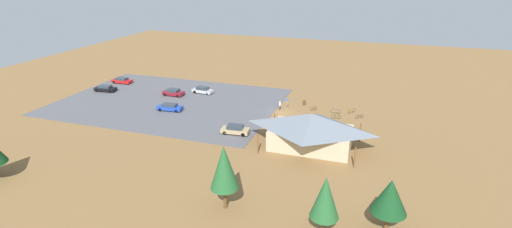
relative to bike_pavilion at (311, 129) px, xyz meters
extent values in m
plane|color=olive|center=(7.86, -12.56, -2.97)|extent=(160.00, 160.00, 0.00)
cube|color=#56565B|center=(30.76, -11.81, -2.94)|extent=(43.09, 31.06, 0.05)
cube|color=#C6B28E|center=(0.00, 0.00, -1.46)|extent=(11.72, 6.95, 3.01)
pyramid|color=slate|center=(0.00, 0.00, 1.21)|extent=(13.95, 9.18, 2.32)
cylinder|color=brown|center=(-6.81, -4.42, -1.46)|extent=(0.20, 0.20, 3.01)
cylinder|color=brown|center=(6.81, -4.42, -1.46)|extent=(0.20, 0.20, 3.01)
cylinder|color=brown|center=(-6.81, 4.42, -1.46)|extent=(0.20, 0.20, 3.01)
cylinder|color=brown|center=(6.81, 4.42, -1.46)|extent=(0.20, 0.20, 3.01)
cylinder|color=brown|center=(4.71, -18.31, -2.52)|extent=(0.60, 0.60, 0.90)
cylinder|color=#99999E|center=(7.36, -14.88, -1.87)|extent=(0.08, 0.08, 2.20)
cube|color=#1959B2|center=(7.36, -14.88, -1.07)|extent=(0.56, 0.04, 0.40)
cylinder|color=brown|center=(-11.02, 16.96, -1.82)|extent=(0.39, 0.39, 2.30)
cone|color=#14421E|center=(-11.02, 16.96, 1.15)|extent=(3.59, 3.59, 3.62)
cylinder|color=brown|center=(6.00, 18.37, -1.67)|extent=(0.40, 0.40, 2.59)
cone|color=#235B2D|center=(6.00, 18.37, 2.14)|extent=(3.14, 3.14, 5.05)
cylinder|color=brown|center=(-5.05, 19.51, -1.92)|extent=(0.30, 0.30, 2.09)
cone|color=#235B2D|center=(-5.05, 19.51, 1.34)|extent=(2.91, 2.91, 4.43)
torus|color=black|center=(-3.37, -7.64, -2.65)|extent=(0.64, 0.10, 0.64)
torus|color=black|center=(-4.39, -7.55, -2.65)|extent=(0.64, 0.10, 0.64)
cylinder|color=#197A7F|center=(-3.88, -7.59, -2.54)|extent=(0.94, 0.12, 0.04)
cylinder|color=#197A7F|center=(-3.70, -7.61, -2.48)|extent=(0.04, 0.04, 0.34)
cube|color=black|center=(-3.70, -7.61, -2.31)|extent=(0.21, 0.10, 0.05)
cylinder|color=#197A7F|center=(-4.29, -7.56, -2.44)|extent=(0.04, 0.04, 0.41)
cylinder|color=black|center=(-4.29, -7.56, -2.24)|extent=(0.08, 0.48, 0.03)
torus|color=black|center=(-5.69, -14.09, -2.64)|extent=(0.55, 0.43, 0.65)
torus|color=black|center=(-6.50, -14.70, -2.64)|extent=(0.55, 0.43, 0.65)
cylinder|color=black|center=(-6.10, -14.39, -2.53)|extent=(0.77, 0.59, 0.04)
cylinder|color=black|center=(-5.95, -14.29, -2.46)|extent=(0.04, 0.04, 0.36)
cube|color=black|center=(-5.95, -14.29, -2.28)|extent=(0.21, 0.18, 0.05)
cylinder|color=black|center=(-6.42, -14.64, -2.44)|extent=(0.04, 0.04, 0.40)
cylinder|color=black|center=(-6.42, -14.64, -2.25)|extent=(0.31, 0.40, 0.03)
torus|color=black|center=(-4.13, -16.38, -2.60)|extent=(0.52, 0.57, 0.73)
torus|color=black|center=(-4.82, -17.13, -2.60)|extent=(0.52, 0.57, 0.73)
cylinder|color=yellow|center=(-4.47, -16.76, -2.48)|extent=(0.66, 0.72, 0.04)
cylinder|color=yellow|center=(-4.35, -16.62, -2.41)|extent=(0.04, 0.04, 0.39)
cube|color=black|center=(-4.35, -16.62, -2.21)|extent=(0.19, 0.20, 0.05)
cylinder|color=yellow|center=(-4.75, -17.06, -2.38)|extent=(0.04, 0.04, 0.44)
cylinder|color=black|center=(-4.75, -17.06, -2.17)|extent=(0.38, 0.35, 0.03)
torus|color=black|center=(-4.88, -6.33, -2.62)|extent=(0.60, 0.43, 0.70)
torus|color=black|center=(-5.76, -6.94, -2.62)|extent=(0.60, 0.43, 0.70)
cylinder|color=silver|center=(-5.32, -6.64, -2.50)|extent=(0.83, 0.59, 0.04)
cylinder|color=silver|center=(-5.16, -6.53, -2.41)|extent=(0.04, 0.04, 0.42)
cube|color=black|center=(-5.16, -6.53, -2.20)|extent=(0.21, 0.18, 0.05)
cylinder|color=silver|center=(-5.67, -6.88, -2.37)|extent=(0.04, 0.04, 0.49)
cylinder|color=black|center=(-5.67, -6.88, -2.12)|extent=(0.30, 0.41, 0.03)
torus|color=black|center=(-2.18, -15.58, -2.59)|extent=(0.75, 0.16, 0.76)
torus|color=black|center=(-1.21, -15.42, -2.59)|extent=(0.75, 0.16, 0.76)
cylinder|color=#B7B7BC|center=(-1.70, -15.50, -2.46)|extent=(0.90, 0.18, 0.04)
cylinder|color=#B7B7BC|center=(-1.87, -15.53, -2.38)|extent=(0.04, 0.04, 0.42)
cube|color=black|center=(-1.87, -15.53, -2.17)|extent=(0.21, 0.11, 0.05)
cylinder|color=#B7B7BC|center=(-1.31, -15.44, -2.37)|extent=(0.04, 0.04, 0.44)
cylinder|color=black|center=(-1.31, -15.44, -2.15)|extent=(0.11, 0.48, 0.03)
torus|color=black|center=(-1.68, -12.78, -2.61)|extent=(0.70, 0.23, 0.72)
torus|color=black|center=(-2.64, -13.05, -2.61)|extent=(0.70, 0.23, 0.72)
cylinder|color=#1E7F38|center=(-2.16, -12.91, -2.49)|extent=(0.90, 0.28, 0.04)
cylinder|color=#1E7F38|center=(-1.99, -12.87, -2.40)|extent=(0.04, 0.04, 0.41)
cube|color=black|center=(-1.99, -12.87, -2.20)|extent=(0.21, 0.13, 0.05)
cylinder|color=#1E7F38|center=(-2.55, -13.02, -2.40)|extent=(0.04, 0.04, 0.42)
cylinder|color=black|center=(-2.55, -13.02, -2.18)|extent=(0.16, 0.47, 0.03)
torus|color=black|center=(2.75, -15.49, -2.64)|extent=(0.46, 0.53, 0.66)
torus|color=black|center=(2.12, -16.23, -2.64)|extent=(0.46, 0.53, 0.66)
cylinder|color=red|center=(2.44, -15.86, -2.53)|extent=(0.61, 0.70, 0.04)
cylinder|color=red|center=(2.55, -15.72, -2.42)|extent=(0.04, 0.04, 0.44)
cube|color=black|center=(2.55, -15.72, -2.20)|extent=(0.19, 0.20, 0.05)
cylinder|color=red|center=(2.19, -16.15, -2.44)|extent=(0.04, 0.04, 0.40)
cylinder|color=black|center=(2.19, -16.15, -2.24)|extent=(0.39, 0.34, 0.03)
cube|color=black|center=(47.29, -13.27, -2.37)|extent=(4.72, 2.26, 0.66)
cube|color=#2D3842|center=(47.29, -13.27, -1.80)|extent=(2.70, 1.85, 0.47)
cylinder|color=black|center=(48.76, -12.32, -2.60)|extent=(0.66, 0.28, 0.64)
cylinder|color=black|center=(48.92, -13.92, -2.60)|extent=(0.66, 0.28, 0.64)
cylinder|color=black|center=(45.67, -12.62, -2.60)|extent=(0.66, 0.28, 0.64)
cylinder|color=black|center=(45.83, -14.22, -2.60)|extent=(0.66, 0.28, 0.64)
cube|color=red|center=(47.94, -19.82, -2.40)|extent=(4.67, 1.88, 0.60)
cube|color=#2D3842|center=(47.94, -19.82, -1.85)|extent=(2.61, 1.66, 0.50)
cylinder|color=black|center=(49.53, -18.99, -2.60)|extent=(0.64, 0.22, 0.64)
cylinder|color=black|center=(49.53, -20.65, -2.60)|extent=(0.64, 0.22, 0.64)
cylinder|color=black|center=(46.35, -18.99, -2.60)|extent=(0.64, 0.22, 0.64)
cylinder|color=black|center=(46.36, -20.65, -2.60)|extent=(0.64, 0.22, 0.64)
cube|color=#1E42B2|center=(27.93, -7.12, -2.37)|extent=(4.85, 2.22, 0.66)
cube|color=#2D3842|center=(27.93, -7.12, -1.81)|extent=(2.77, 1.80, 0.46)
cylinder|color=black|center=(29.44, -6.20, -2.60)|extent=(0.66, 0.28, 0.64)
cylinder|color=black|center=(29.59, -7.72, -2.60)|extent=(0.66, 0.28, 0.64)
cylinder|color=black|center=(26.26, -6.53, -2.60)|extent=(0.66, 0.28, 0.64)
cylinder|color=black|center=(26.42, -8.05, -2.60)|extent=(0.66, 0.28, 0.64)
cube|color=#BCBCC1|center=(26.80, -18.77, -2.39)|extent=(4.62, 2.16, 0.61)
cube|color=#2D3842|center=(26.80, -18.77, -1.79)|extent=(2.64, 1.76, 0.59)
cylinder|color=black|center=(28.38, -18.17, -2.60)|extent=(0.66, 0.28, 0.64)
cylinder|color=black|center=(28.23, -19.66, -2.60)|extent=(0.66, 0.28, 0.64)
cylinder|color=black|center=(25.36, -17.87, -2.60)|extent=(0.66, 0.28, 0.64)
cylinder|color=black|center=(25.21, -19.36, -2.60)|extent=(0.66, 0.28, 0.64)
cube|color=maroon|center=(31.91, -15.37, -2.35)|extent=(4.39, 1.95, 0.70)
cube|color=#2D3842|center=(31.91, -15.37, -1.75)|extent=(2.47, 1.70, 0.51)
cylinder|color=black|center=(33.41, -14.55, -2.60)|extent=(0.64, 0.23, 0.64)
cylinder|color=black|center=(33.39, -16.23, -2.60)|extent=(0.64, 0.23, 0.64)
cylinder|color=black|center=(30.43, -14.52, -2.60)|extent=(0.64, 0.23, 0.64)
cylinder|color=black|center=(30.42, -16.19, -2.60)|extent=(0.64, 0.23, 0.64)
cube|color=tan|center=(12.38, -1.00, -2.36)|extent=(4.63, 2.25, 0.68)
cube|color=#2D3842|center=(12.38, -1.00, -1.74)|extent=(2.64, 1.86, 0.56)
cylinder|color=black|center=(13.84, -0.05, -2.60)|extent=(0.66, 0.27, 0.64)
cylinder|color=black|center=(13.97, -1.71, -2.60)|extent=(0.66, 0.27, 0.64)
cylinder|color=black|center=(10.80, -0.30, -2.60)|extent=(0.66, 0.27, 0.64)
cylinder|color=black|center=(10.93, -1.96, -2.60)|extent=(0.66, 0.27, 0.64)
cube|color=#2D3347|center=(8.54, -14.15, -2.55)|extent=(0.27, 0.34, 0.83)
cylinder|color=silver|center=(8.54, -14.15, -1.80)|extent=(0.36, 0.36, 0.67)
sphere|color=tan|center=(8.54, -14.15, -1.34)|extent=(0.24, 0.24, 0.24)
camera|label=1|loc=(-8.80, 51.85, 22.08)|focal=26.99mm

